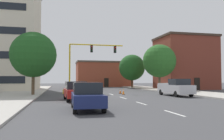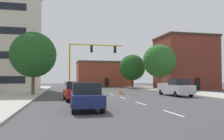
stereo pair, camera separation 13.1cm
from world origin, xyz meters
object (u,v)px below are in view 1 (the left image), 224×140
tree_right_mid (159,61)px  traffic_cone_roadside_c (123,92)px  traffic_cone_roadside_a (120,91)px  traffic_cone_roadside_d (102,94)px  pickup_truck_silver (175,88)px  traffic_signal_gantry (77,77)px  tree_right_far (132,68)px  sedan_navy_mid_left (87,96)px  traffic_cone_roadside_b (88,94)px  tree_left_near (33,55)px  sedan_red_near_left (75,91)px

tree_right_mid → traffic_cone_roadside_c: bearing=-137.4°
traffic_cone_roadside_a → traffic_cone_roadside_d: (-3.19, -4.10, -0.02)m
pickup_truck_silver → traffic_cone_roadside_a: 7.55m
traffic_signal_gantry → traffic_cone_roadside_c: (5.51, -3.79, -1.83)m
tree_right_far → traffic_cone_roadside_d: bearing=-115.6°
sedan_navy_mid_left → traffic_cone_roadside_b: 10.04m
traffic_cone_roadside_a → traffic_cone_roadside_d: traffic_cone_roadside_a is taller
traffic_cone_roadside_c → tree_right_mid: bearing=42.6°
traffic_signal_gantry → tree_right_mid: size_ratio=1.08×
pickup_truck_silver → traffic_cone_roadside_a: size_ratio=8.11×
traffic_cone_roadside_c → traffic_cone_roadside_d: bearing=-144.6°
tree_right_far → tree_left_near: (-18.37, -19.43, 0.35)m
pickup_truck_silver → sedan_red_near_left: (-11.70, -3.16, -0.09)m
sedan_red_near_left → traffic_cone_roadside_b: 3.77m
tree_right_far → traffic_cone_roadside_b: 26.53m
tree_right_mid → tree_right_far: bearing=94.6°
tree_left_near → tree_right_mid: (19.33, 7.36, 0.17)m
traffic_cone_roadside_d → traffic_cone_roadside_b: bearing=-146.9°
traffic_cone_roadside_b → tree_left_near: bearing=148.6°
tree_right_mid → sedan_navy_mid_left: tree_right_mid is taller
sedan_red_near_left → traffic_cone_roadside_a: sedan_red_near_left is taller
tree_right_mid → sedan_navy_mid_left: bearing=-124.6°
sedan_red_near_left → traffic_cone_roadside_a: (6.50, 8.59, -0.56)m
sedan_navy_mid_left → traffic_cone_roadside_b: (1.28, 9.94, -0.56)m
pickup_truck_silver → sedan_navy_mid_left: bearing=-139.5°
pickup_truck_silver → traffic_cone_roadside_d: pickup_truck_silver is taller
tree_right_far → traffic_cone_roadside_c: size_ratio=9.66×
tree_right_far → pickup_truck_silver: 23.72m
traffic_cone_roadside_a → tree_right_far: bearing=67.6°
tree_left_near → traffic_cone_roadside_d: (7.80, -2.60, -4.52)m
traffic_cone_roadside_c → traffic_cone_roadside_d: traffic_cone_roadside_c is taller
tree_left_near → tree_right_mid: bearing=20.8°
traffic_cone_roadside_a → traffic_cone_roadside_c: bearing=-92.9°
tree_right_mid → tree_left_near: bearing=-159.2°
traffic_cone_roadside_d → sedan_red_near_left: bearing=-126.4°
sedan_red_near_left → sedan_navy_mid_left: 6.58m
traffic_signal_gantry → traffic_cone_roadside_d: 6.73m
tree_left_near → sedan_navy_mid_left: tree_left_near is taller
tree_right_mid → traffic_cone_roadside_c: (-8.44, -7.76, -4.63)m
traffic_cone_roadside_c → tree_left_near: bearing=177.9°
traffic_signal_gantry → traffic_cone_roadside_d: size_ratio=13.35×
traffic_cone_roadside_b → sedan_red_near_left: bearing=-115.3°
tree_right_mid → traffic_cone_roadside_d: 15.94m
tree_right_far → traffic_cone_roadside_c: bearing=-110.6°
traffic_cone_roadside_a → traffic_cone_roadside_d: 5.20m
tree_left_near → sedan_red_near_left: size_ratio=1.63×
tree_right_mid → traffic_signal_gantry: bearing=-164.1°
tree_left_near → traffic_cone_roadside_b: 8.44m
traffic_cone_roadside_a → traffic_cone_roadside_b: bearing=-133.2°
tree_left_near → pickup_truck_silver: (16.19, -3.93, -3.85)m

